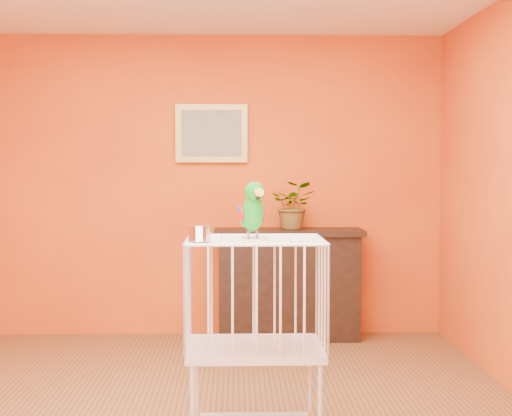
{
  "coord_description": "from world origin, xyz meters",
  "views": [
    {
      "loc": [
        0.21,
        -4.57,
        1.46
      ],
      "look_at": [
        0.31,
        -0.48,
        1.25
      ],
      "focal_mm": 55.0,
      "sensor_mm": 36.0,
      "label": 1
    }
  ],
  "objects": [
    {
      "name": "ground",
      "position": [
        0.0,
        0.0,
        0.0
      ],
      "size": [
        4.5,
        4.5,
        0.0
      ],
      "primitive_type": "plane",
      "color": "brown",
      "rests_on": "ground"
    },
    {
      "name": "room_shell",
      "position": [
        0.0,
        0.0,
        1.58
      ],
      "size": [
        4.5,
        4.5,
        4.5
      ],
      "color": "orange",
      "rests_on": "ground"
    },
    {
      "name": "console_cabinet",
      "position": [
        0.66,
        2.03,
        0.47
      ],
      "size": [
        1.26,
        0.45,
        0.93
      ],
      "color": "black",
      "rests_on": "ground"
    },
    {
      "name": "potted_plant",
      "position": [
        0.7,
        2.03,
        1.09
      ],
      "size": [
        0.44,
        0.47,
        0.32
      ],
      "primitive_type": "imported",
      "rotation": [
        0.0,
        0.0,
        -0.2
      ],
      "color": "#26722D",
      "rests_on": "console_cabinet"
    },
    {
      "name": "framed_picture",
      "position": [
        0.0,
        2.22,
        1.75
      ],
      "size": [
        0.62,
        0.04,
        0.5
      ],
      "color": "#B59840",
      "rests_on": "room_shell"
    },
    {
      "name": "birdcage",
      "position": [
        0.31,
        -0.51,
        0.56
      ],
      "size": [
        0.7,
        0.54,
        1.09
      ],
      "rotation": [
        0.0,
        0.0,
        0.0
      ],
      "color": "silver",
      "rests_on": "ground"
    },
    {
      "name": "feed_cup",
      "position": [
        0.03,
        -0.69,
        1.13
      ],
      "size": [
        0.11,
        0.11,
        0.08
      ],
      "primitive_type": "cylinder",
      "color": "silver",
      "rests_on": "birdcage"
    },
    {
      "name": "parrot",
      "position": [
        0.3,
        -0.48,
        1.24
      ],
      "size": [
        0.16,
        0.27,
        0.3
      ],
      "rotation": [
        0.0,
        0.0,
        0.3
      ],
      "color": "#59544C",
      "rests_on": "birdcage"
    }
  ]
}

